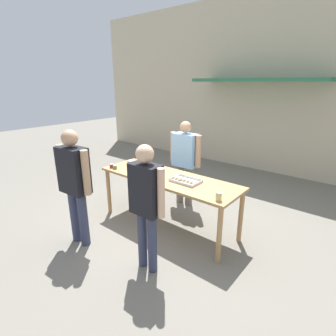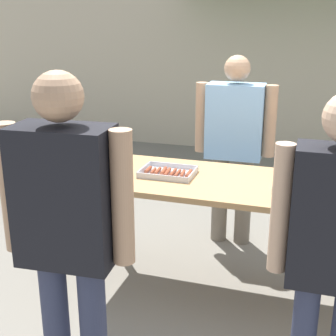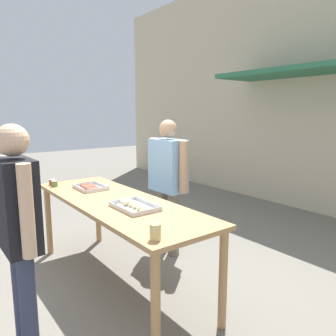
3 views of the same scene
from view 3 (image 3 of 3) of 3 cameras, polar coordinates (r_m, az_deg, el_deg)
The scene contains 10 objects.
ground_plane at distance 3.65m, azimuth -8.64°, elevation -19.10°, with size 24.00×24.00×0.00m, color slate.
building_facade_back at distance 6.19m, azimuth 26.13°, elevation 13.40°, with size 12.00×1.11×4.50m.
serving_table at distance 3.35m, azimuth -8.99°, elevation -7.18°, with size 2.44×0.79×0.89m.
food_tray_sausages at distance 3.85m, azimuth -13.36°, elevation -3.36°, with size 0.38×0.29×0.04m.
food_tray_buns at distance 3.02m, azimuth -5.91°, elevation -6.62°, with size 0.45×0.30×0.06m.
condiment_jar_mustard at distance 4.18m, azimuth -19.50°, elevation -2.34°, with size 0.07×0.07×0.07m.
condiment_jar_ketchup at distance 4.08m, azimuth -19.18°, elevation -2.60°, with size 0.07×0.07×0.07m.
beer_cup at distance 2.29m, azimuth -2.21°, elevation -11.03°, with size 0.08×0.08×0.12m.
person_server_behind_table at distance 4.00m, azimuth 0.00°, elevation -1.47°, with size 0.69×0.27×1.67m.
person_customer_with_cup at distance 2.51m, azimuth -24.59°, elevation -8.53°, with size 0.57×0.22×1.68m.
Camera 3 is at (2.83, -1.50, 1.75)m, focal length 35.00 mm.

